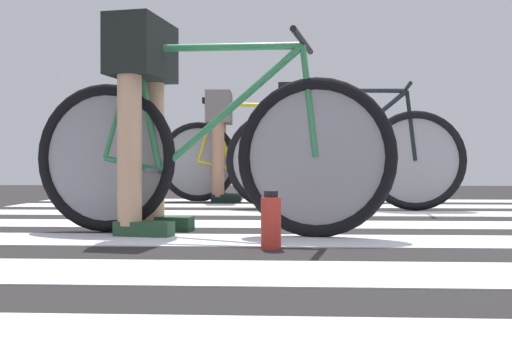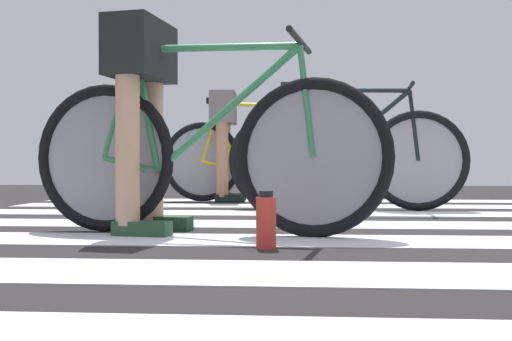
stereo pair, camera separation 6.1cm
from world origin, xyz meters
The scene contains 8 objects.
ground centered at (0.00, 0.00, 0.01)m, with size 18.00×14.00×0.02m.
crosswalk_markings centered at (0.00, 0.24, 0.02)m, with size 5.42×5.02×0.00m.
bicycle_1_of_3 centered at (-0.75, -0.28, 0.41)m, with size 1.72×0.54×0.93m.
cyclist_1_of_3 centered at (-1.05, -0.23, 0.67)m, with size 0.37×0.44×1.01m.
bicycle_2_of_3 centered at (0.03, 1.38, 0.41)m, with size 1.73×0.52×0.93m.
bicycle_3_of_3 centered at (-0.66, 2.41, 0.41)m, with size 1.74×0.52×0.93m.
cyclist_3_of_3 centered at (-0.97, 2.39, 0.66)m, with size 0.33×0.42×0.98m.
water_bottle centered at (-0.43, -0.75, 0.13)m, with size 0.08×0.08×0.22m.
Camera 2 is at (-0.30, -3.12, 0.34)m, focal length 43.29 mm.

